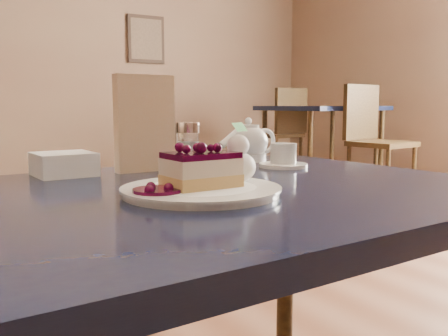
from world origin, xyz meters
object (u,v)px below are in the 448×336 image
dessert_plate (201,191)px  main_table (187,233)px  tea_set (255,146)px  bg_table_far_right (321,180)px  cheesecake_slice (201,170)px

dessert_plate → main_table: bearing=93.4°
tea_set → bg_table_far_right: (2.73, 2.78, -0.65)m
main_table → tea_set: size_ratio=4.56×
cheesecake_slice → dessert_plate: bearing=-17.4°
dessert_plate → cheesecake_slice: 0.03m
cheesecake_slice → tea_set: tea_set is taller
cheesecake_slice → bg_table_far_right: 4.41m
main_table → cheesecake_slice: (0.00, -0.05, 0.11)m
dessert_plate → bg_table_far_right: bg_table_far_right is taller
main_table → dessert_plate: size_ratio=4.68×
main_table → cheesecake_slice: 0.12m
tea_set → bg_table_far_right: 3.95m
bg_table_far_right → tea_set: bearing=-141.7°
main_table → cheesecake_slice: size_ratio=9.98×
tea_set → bg_table_far_right: size_ratio=0.13×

